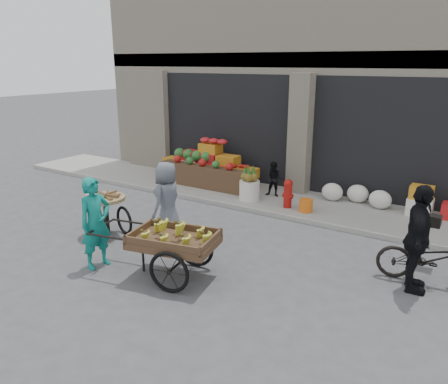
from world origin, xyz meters
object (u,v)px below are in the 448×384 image
Objects in this scene: fire_hydrant at (288,192)px; tricycle_cart at (106,209)px; pineapple_bin at (249,190)px; banana_cart at (171,237)px; vendor_woman at (96,223)px; vendor_grey at (167,200)px; seated_person at (274,179)px; cyclist at (418,239)px; bicycle at (431,258)px; orange_bucket at (306,205)px.

tricycle_cart is (-2.67, -3.39, 0.06)m from fire_hydrant.
banana_cart reaches higher than pineapple_bin.
vendor_woman is 1.76m from vendor_grey.
tricycle_cart is (-1.03, 1.16, -0.26)m from vendor_woman.
seated_person is 5.06m from cyclist.
cyclist reaches higher than seated_person.
fire_hydrant is at bearing 68.16° from tricycle_cart.
vendor_grey is (1.20, 0.59, 0.24)m from tricycle_cart.
fire_hydrant is 0.43× the size of vendor_woman.
tricycle_cart is at bearing 150.72° from banana_cart.
bicycle is at bearing 93.24° from vendor_grey.
vendor_woman is (-1.39, -0.39, 0.10)m from banana_cart.
banana_cart is (0.45, -4.81, 0.14)m from seated_person.
banana_cart is 1.43× the size of cyclist.
seated_person reaches higher than fire_hydrant.
fire_hydrant is 4.85m from vendor_woman.
vendor_grey is at bearing 84.06° from cyclist.
cyclist reaches higher than tricycle_cart.
banana_cart is (-0.25, -4.16, 0.23)m from fire_hydrant.
vendor_grey is (-1.97, -2.74, 0.54)m from orange_bucket.
seated_person reaches higher than banana_cart.
cyclist is at bearing -36.21° from fire_hydrant.
bicycle is at bearing -24.21° from pineapple_bin.
cyclist is at bearing -40.19° from orange_bucket.
cyclist is (4.95, 2.13, 0.06)m from vendor_woman.
banana_cart is (-0.75, -4.11, 0.46)m from orange_bucket.
pineapple_bin is at bearing -133.69° from seated_person.
vendor_woman is 0.94× the size of cyclist.
pineapple_bin is 1.62× the size of orange_bucket.
fire_hydrant is at bearing 74.89° from banana_cart.
tricycle_cart reaches higher than pineapple_bin.
vendor_woman reaches higher than vendor_grey.
tricycle_cart is at bearing 50.15° from vendor_woman.
bicycle is at bearing -29.96° from fire_hydrant.
seated_person is (0.40, 0.60, 0.21)m from pineapple_bin.
fire_hydrant is 0.49× the size of tricycle_cart.
seated_person reaches higher than orange_bucket.
bicycle reaches higher than orange_bucket.
seated_person reaches higher than pineapple_bin.
vendor_woman is 5.75m from bicycle.
pineapple_bin is at bearing 167.07° from vendor_grey.
orange_bucket is 0.22× the size of tricycle_cart.
cyclist is (4.41, -2.47, 0.51)m from pineapple_bin.
orange_bucket is 0.19× the size of bicycle.
seated_person is 0.64× the size of tricycle_cart.
bicycle is (4.21, -2.67, -0.13)m from seated_person.
bicycle is (3.01, -1.97, 0.18)m from orange_bucket.
vendor_grey reaches higher than tricycle_cart.
cyclist is at bearing -58.13° from vendor_woman.
fire_hydrant is 0.28× the size of banana_cart.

